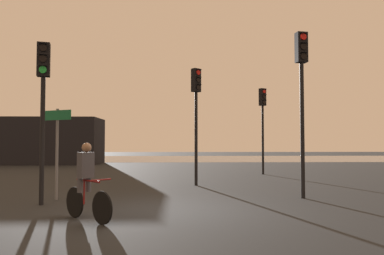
{
  "coord_description": "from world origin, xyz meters",
  "views": [
    {
      "loc": [
        0.02,
        -9.01,
        1.61
      ],
      "look_at": [
        0.5,
        5.0,
        2.2
      ],
      "focal_mm": 35.0,
      "sensor_mm": 36.0,
      "label": 1
    }
  ],
  "objects_px": {
    "cyclist": "(86,181)",
    "traffic_light_near_left": "(43,91)",
    "direction_sign_post": "(57,140)",
    "traffic_light_far_right": "(263,115)",
    "distant_building": "(7,141)",
    "traffic_light_near_right": "(302,83)",
    "traffic_light_center": "(196,104)"
  },
  "relations": [
    {
      "from": "traffic_light_near_left",
      "to": "direction_sign_post",
      "type": "bearing_deg",
      "value": -109.31
    },
    {
      "from": "traffic_light_near_right",
      "to": "traffic_light_near_left",
      "type": "height_order",
      "value": "traffic_light_near_right"
    },
    {
      "from": "traffic_light_center",
      "to": "traffic_light_far_right",
      "type": "bearing_deg",
      "value": -166.7
    },
    {
      "from": "traffic_light_near_left",
      "to": "cyclist",
      "type": "distance_m",
      "value": 3.39
    },
    {
      "from": "distant_building",
      "to": "traffic_light_near_left",
      "type": "relative_size",
      "value": 3.33
    },
    {
      "from": "traffic_light_center",
      "to": "traffic_light_far_right",
      "type": "distance_m",
      "value": 6.19
    },
    {
      "from": "distant_building",
      "to": "cyclist",
      "type": "xyz_separation_m",
      "value": [
        11.4,
        -21.59,
        -0.96
      ]
    },
    {
      "from": "traffic_light_near_right",
      "to": "direction_sign_post",
      "type": "bearing_deg",
      "value": -8.9
    },
    {
      "from": "cyclist",
      "to": "traffic_light_near_left",
      "type": "bearing_deg",
      "value": -95.5
    },
    {
      "from": "traffic_light_far_right",
      "to": "traffic_light_near_left",
      "type": "height_order",
      "value": "traffic_light_far_right"
    },
    {
      "from": "traffic_light_center",
      "to": "cyclist",
      "type": "relative_size",
      "value": 2.77
    },
    {
      "from": "distant_building",
      "to": "traffic_light_near_left",
      "type": "height_order",
      "value": "traffic_light_near_left"
    },
    {
      "from": "traffic_light_near_left",
      "to": "cyclist",
      "type": "xyz_separation_m",
      "value": [
        1.66,
        -2.02,
        -2.16
      ]
    },
    {
      "from": "traffic_light_far_right",
      "to": "direction_sign_post",
      "type": "xyz_separation_m",
      "value": [
        -7.86,
        -8.48,
        -1.41
      ]
    },
    {
      "from": "direction_sign_post",
      "to": "cyclist",
      "type": "height_order",
      "value": "direction_sign_post"
    },
    {
      "from": "traffic_light_far_right",
      "to": "direction_sign_post",
      "type": "distance_m",
      "value": 11.65
    },
    {
      "from": "traffic_light_far_right",
      "to": "traffic_light_center",
      "type": "bearing_deg",
      "value": 20.3
    },
    {
      "from": "traffic_light_center",
      "to": "traffic_light_near_left",
      "type": "distance_m",
      "value": 6.11
    },
    {
      "from": "distant_building",
      "to": "direction_sign_post",
      "type": "bearing_deg",
      "value": -62.26
    },
    {
      "from": "traffic_light_near_left",
      "to": "direction_sign_post",
      "type": "height_order",
      "value": "traffic_light_near_left"
    },
    {
      "from": "traffic_light_center",
      "to": "direction_sign_post",
      "type": "relative_size",
      "value": 1.73
    },
    {
      "from": "traffic_light_center",
      "to": "direction_sign_post",
      "type": "height_order",
      "value": "traffic_light_center"
    },
    {
      "from": "distant_building",
      "to": "cyclist",
      "type": "bearing_deg",
      "value": -62.17
    },
    {
      "from": "traffic_light_far_right",
      "to": "traffic_light_near_right",
      "type": "height_order",
      "value": "traffic_light_near_right"
    },
    {
      "from": "traffic_light_center",
      "to": "traffic_light_near_right",
      "type": "relative_size",
      "value": 0.91
    },
    {
      "from": "traffic_light_far_right",
      "to": "traffic_light_near_left",
      "type": "relative_size",
      "value": 1.05
    },
    {
      "from": "traffic_light_near_left",
      "to": "cyclist",
      "type": "height_order",
      "value": "traffic_light_near_left"
    },
    {
      "from": "traffic_light_center",
      "to": "traffic_light_near_right",
      "type": "distance_m",
      "value": 4.56
    },
    {
      "from": "traffic_light_near_left",
      "to": "direction_sign_post",
      "type": "distance_m",
      "value": 1.55
    },
    {
      "from": "distant_building",
      "to": "traffic_light_near_right",
      "type": "height_order",
      "value": "traffic_light_near_right"
    },
    {
      "from": "direction_sign_post",
      "to": "traffic_light_far_right",
      "type": "bearing_deg",
      "value": -105.44
    },
    {
      "from": "traffic_light_far_right",
      "to": "direction_sign_post",
      "type": "height_order",
      "value": "traffic_light_far_right"
    }
  ]
}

